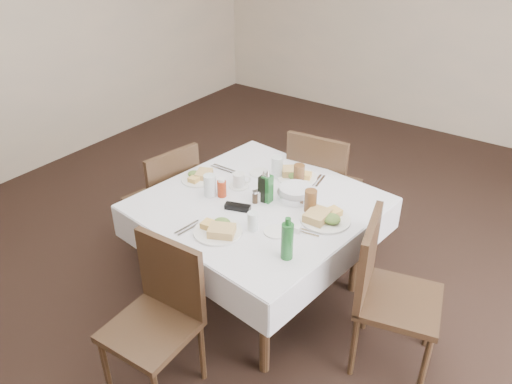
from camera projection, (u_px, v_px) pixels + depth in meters
ground_plane at (269, 286)px, 3.62m from camera, size 7.00×7.00×0.00m
room_shell at (273, 49)px, 2.75m from camera, size 6.04×7.04×2.80m
dining_table at (259, 212)px, 3.21m from camera, size 1.47×1.47×0.76m
chair_north at (321, 183)px, 3.80m from camera, size 0.51×0.51×0.98m
chair_south at (160, 309)px, 2.68m from camera, size 0.45×0.45×0.91m
chair_east at (384, 286)px, 2.80m from camera, size 0.55×0.55×0.96m
chair_west at (167, 196)px, 3.69m from camera, size 0.51×0.51×0.92m
meal_north at (296, 175)px, 3.43m from camera, size 0.27×0.27×0.06m
meal_south at (219, 229)px, 2.87m from camera, size 0.28×0.28×0.06m
meal_east at (325, 218)px, 2.97m from camera, size 0.30×0.30×0.07m
meal_west at (199, 177)px, 3.41m from camera, size 0.24×0.24×0.05m
side_plate_a at (260, 173)px, 3.49m from camera, size 0.14×0.14×0.01m
side_plate_b at (276, 232)px, 2.88m from camera, size 0.14×0.14×0.01m
water_n at (277, 167)px, 3.42m from camera, size 0.08×0.08×0.15m
water_s at (253, 221)px, 2.88m from camera, size 0.06×0.06×0.11m
water_e at (311, 204)px, 3.04m from camera, size 0.06×0.06×0.11m
water_w at (210, 185)px, 3.20m from camera, size 0.08×0.08×0.15m
iced_tea_a at (299, 175)px, 3.31m from camera, size 0.07×0.07×0.15m
iced_tea_b at (310, 202)px, 3.02m from camera, size 0.08×0.08×0.16m
bread_basket at (296, 193)px, 3.19m from camera, size 0.24×0.24×0.08m
oil_cruet_dark at (264, 188)px, 3.14m from camera, size 0.05×0.05×0.22m
oil_cruet_green at (267, 188)px, 3.13m from camera, size 0.06×0.06×0.23m
ketchup_bottle at (222, 188)px, 3.20m from camera, size 0.06×0.06×0.13m
salt_shaker at (258, 196)px, 3.15m from camera, size 0.04×0.04×0.08m
pepper_shaker at (255, 197)px, 3.14m from camera, size 0.04×0.04×0.08m
coffee_mug at (239, 181)px, 3.32m from camera, size 0.13×0.13×0.10m
sunglasses at (238, 207)px, 3.08m from camera, size 0.17×0.10×0.03m
green_bottle at (287, 240)px, 2.63m from camera, size 0.07×0.07×0.25m
sugar_caddy at (294, 228)px, 2.88m from camera, size 0.09×0.06×0.04m
cutlery_n at (319, 181)px, 3.40m from camera, size 0.07×0.18×0.01m
cutlery_s at (188, 228)px, 2.91m from camera, size 0.06×0.19×0.01m
cutlery_e at (305, 232)px, 2.88m from camera, size 0.19×0.08×0.01m
cutlery_w at (223, 169)px, 3.55m from camera, size 0.20×0.05×0.01m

